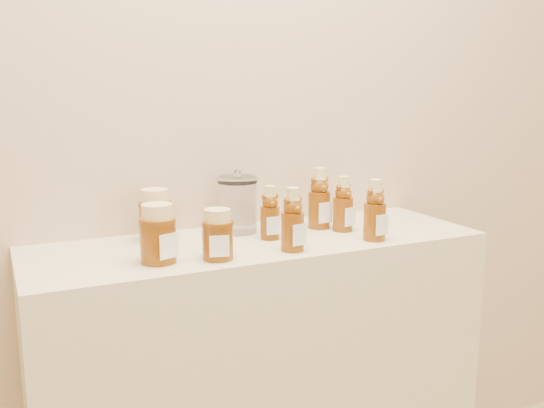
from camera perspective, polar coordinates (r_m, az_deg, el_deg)
name	(u,v)px	position (r m, az deg, el deg)	size (l,w,h in m)	color
wall_back	(230,67)	(1.74, -4.02, 12.71)	(3.50, 0.02, 2.70)	tan
display_table	(260,396)	(1.77, -1.14, -17.65)	(1.20, 0.40, 0.90)	#C3B88F
bear_bottle_back_left	(270,209)	(1.60, -0.19, -0.48)	(0.05, 0.05, 0.16)	#582A07
bear_bottle_back_mid	(319,194)	(1.72, 4.48, 0.94)	(0.07, 0.07, 0.20)	#582A07
bear_bottle_back_right	(343,200)	(1.69, 6.71, 0.36)	(0.06, 0.06, 0.17)	#582A07
bear_bottle_front_left	(293,215)	(1.48, 1.96, -1.06)	(0.06, 0.06, 0.18)	#582A07
bear_bottle_front_right	(375,206)	(1.60, 9.67, -0.19)	(0.06, 0.06, 0.18)	#582A07
honey_jar_left	(158,233)	(1.41, -10.70, -2.74)	(0.09, 0.09, 0.14)	#582A07
honey_jar_back	(156,215)	(1.61, -10.90, -1.04)	(0.09, 0.09, 0.14)	#582A07
honey_jar_front	(218,234)	(1.42, -5.14, -2.85)	(0.08, 0.08, 0.12)	#582A07
glass_canister	(238,202)	(1.67, -3.25, 0.20)	(0.11, 0.11, 0.17)	white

